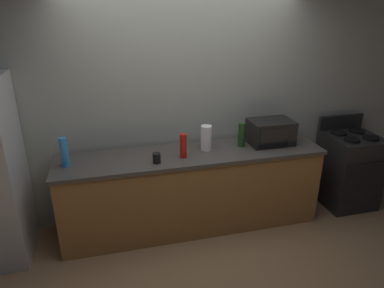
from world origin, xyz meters
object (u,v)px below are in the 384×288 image
mug_black (157,158)px  bottle_wine (242,135)px  bottle_hot_sauce (183,146)px  stove_range (348,169)px  bottle_spray_cleaner (64,152)px  paper_towel_roll (206,138)px  microwave (270,132)px

mug_black → bottle_wine: bearing=11.7°
bottle_wine → bottle_hot_sauce: bearing=-168.9°
stove_range → bottle_spray_cleaner: 3.32m
paper_towel_roll → bottle_hot_sauce: bearing=-153.8°
microwave → paper_towel_roll: same height
bottle_spray_cleaner → bottle_wine: bearing=1.9°
microwave → paper_towel_roll: 0.75m
mug_black → bottle_hot_sauce: bearing=13.3°
bottle_hot_sauce → bottle_spray_cleaner: bearing=176.3°
microwave → paper_towel_roll: (-0.75, 0.00, 0.00)m
bottle_hot_sauce → mug_black: (-0.29, -0.07, -0.08)m
stove_range → microwave: size_ratio=2.25×
stove_range → bottle_spray_cleaner: bearing=-179.7°
microwave → mug_black: (-1.32, -0.21, -0.08)m
bottle_wine → bottle_hot_sauce: bottle_wine is taller
stove_range → bottle_hot_sauce: bottle_hot_sauce is taller
paper_towel_roll → bottle_hot_sauce: (-0.28, -0.14, -0.01)m
microwave → bottle_spray_cleaner: (-2.19, -0.06, 0.01)m
bottle_spray_cleaner → mug_black: 0.88m
bottle_spray_cleaner → mug_black: size_ratio=2.89×
stove_range → bottle_hot_sauce: (-2.11, -0.09, 0.57)m
stove_range → paper_towel_roll: paper_towel_roll is taller
bottle_spray_cleaner → bottle_hot_sauce: bearing=-3.7°
paper_towel_roll → bottle_wine: bearing=-0.8°
mug_black → bottle_spray_cleaner: bearing=170.8°
paper_towel_roll → bottle_spray_cleaner: bottle_spray_cleaner is taller
bottle_wine → mug_black: size_ratio=2.65×
stove_range → bottle_wine: size_ratio=3.99×
bottle_spray_cleaner → mug_black: (0.87, -0.14, -0.10)m
microwave → bottle_wine: (-0.35, -0.00, 0.00)m
stove_range → microwave: bearing=177.5°
bottle_hot_sauce → paper_towel_roll: bearing=26.2°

